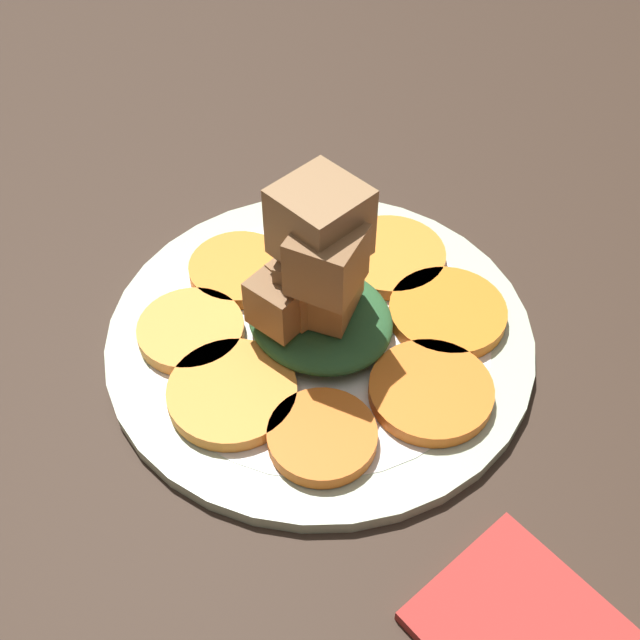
# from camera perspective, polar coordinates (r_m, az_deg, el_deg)

# --- Properties ---
(table_slab) EXTENTS (1.20, 1.20, 0.02)m
(table_slab) POSITION_cam_1_polar(r_m,az_deg,el_deg) (0.54, 0.00, -2.19)
(table_slab) COLOR #38281E
(table_slab) RESTS_ON ground
(plate) EXTENTS (0.28, 0.28, 0.01)m
(plate) POSITION_cam_1_polar(r_m,az_deg,el_deg) (0.53, 0.00, -1.14)
(plate) COLOR beige
(plate) RESTS_ON table_slab
(carrot_slice_0) EXTENTS (0.08, 0.08, 0.01)m
(carrot_slice_0) POSITION_cam_1_polar(r_m,az_deg,el_deg) (0.54, 9.05, 0.53)
(carrot_slice_0) COLOR orange
(carrot_slice_0) RESTS_ON plate
(carrot_slice_1) EXTENTS (0.08, 0.08, 0.01)m
(carrot_slice_1) POSITION_cam_1_polar(r_m,az_deg,el_deg) (0.57, 5.00, 4.53)
(carrot_slice_1) COLOR orange
(carrot_slice_1) RESTS_ON plate
(carrot_slice_2) EXTENTS (0.08, 0.08, 0.01)m
(carrot_slice_2) POSITION_cam_1_polar(r_m,az_deg,el_deg) (0.58, -0.12, 5.65)
(carrot_slice_2) COLOR orange
(carrot_slice_2) RESTS_ON plate
(carrot_slice_3) EXTENTS (0.07, 0.07, 0.01)m
(carrot_slice_3) POSITION_cam_1_polar(r_m,az_deg,el_deg) (0.56, -5.80, 3.62)
(carrot_slice_3) COLOR orange
(carrot_slice_3) RESTS_ON plate
(carrot_slice_4) EXTENTS (0.07, 0.07, 0.01)m
(carrot_slice_4) POSITION_cam_1_polar(r_m,az_deg,el_deg) (0.53, -9.16, -0.74)
(carrot_slice_4) COLOR #F99539
(carrot_slice_4) RESTS_ON plate
(carrot_slice_5) EXTENTS (0.08, 0.08, 0.01)m
(carrot_slice_5) POSITION_cam_1_polar(r_m,az_deg,el_deg) (0.49, -6.26, -5.17)
(carrot_slice_5) COLOR orange
(carrot_slice_5) RESTS_ON plate
(carrot_slice_6) EXTENTS (0.06, 0.06, 0.01)m
(carrot_slice_6) POSITION_cam_1_polar(r_m,az_deg,el_deg) (0.47, 0.16, -8.28)
(carrot_slice_6) COLOR orange
(carrot_slice_6) RESTS_ON plate
(carrot_slice_7) EXTENTS (0.08, 0.08, 0.01)m
(carrot_slice_7) POSITION_cam_1_polar(r_m,az_deg,el_deg) (0.49, 7.89, -5.04)
(carrot_slice_7) COLOR orange
(carrot_slice_7) RESTS_ON plate
(center_pile) EXTENTS (0.10, 0.09, 0.12)m
(center_pile) POSITION_cam_1_polar(r_m,az_deg,el_deg) (0.49, -0.20, 2.46)
(center_pile) COLOR #2D6033
(center_pile) RESTS_ON plate
(fork) EXTENTS (0.18, 0.09, 0.00)m
(fork) POSITION_cam_1_polar(r_m,az_deg,el_deg) (0.55, 5.96, 2.12)
(fork) COLOR silver
(fork) RESTS_ON plate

